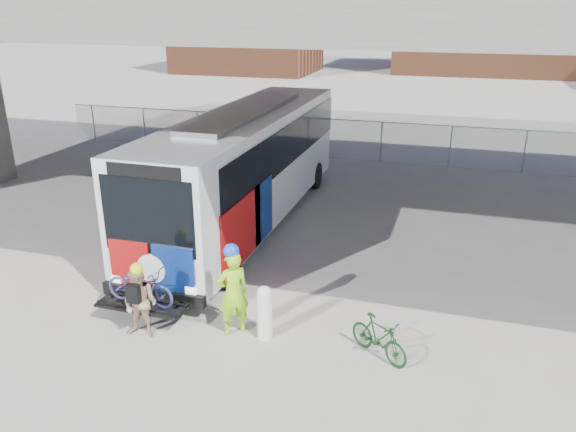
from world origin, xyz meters
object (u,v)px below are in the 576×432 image
at_px(bollard, 265,310).
at_px(cyclist_tan, 140,302).
at_px(cyclist_hivis, 233,291).
at_px(bike_parked, 379,338).
at_px(bus, 247,159).

xyz_separation_m(bollard, cyclist_tan, (-2.52, -0.72, 0.16)).
xyz_separation_m(cyclist_hivis, bike_parked, (3.12, 0.00, -0.56)).
xyz_separation_m(bollard, bike_parked, (2.41, 0.00, -0.21)).
bearing_deg(bike_parked, bus, 73.50).
xyz_separation_m(bus, bike_parked, (5.19, -6.33, -1.67)).
distance_m(bus, cyclist_tan, 7.17).
bearing_deg(cyclist_hivis, bollard, 137.36).
bearing_deg(bollard, bike_parked, 0.00).
height_order(cyclist_hivis, cyclist_tan, cyclist_hivis).
bearing_deg(bollard, bus, 113.74).
height_order(bollard, bike_parked, bollard).
xyz_separation_m(cyclist_tan, bike_parked, (4.93, 0.72, -0.37)).
height_order(bus, bike_parked, bus).
relative_size(cyclist_hivis, cyclist_tan, 1.21).
relative_size(bus, bollard, 10.65).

